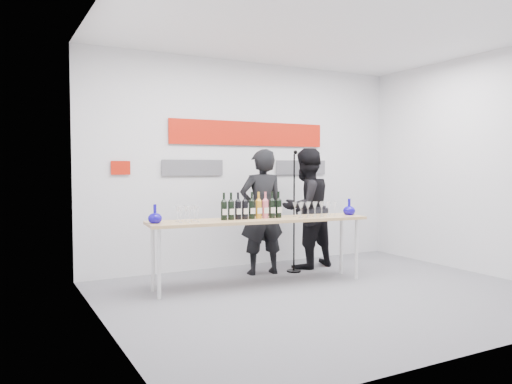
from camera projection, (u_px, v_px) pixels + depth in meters
ground at (329, 295)px, 5.71m from camera, size 5.00×5.00×0.00m
back_wall at (249, 164)px, 7.40m from camera, size 5.00×0.04×3.00m
signage at (247, 143)px, 7.33m from camera, size 3.38×0.02×0.79m
tasting_table at (260, 224)px, 6.14m from camera, size 2.80×0.83×0.83m
wine_bottles at (252, 205)px, 6.10m from camera, size 0.80×0.16×0.33m
decanter_left at (155, 214)px, 5.65m from camera, size 0.16×0.16×0.21m
decanter_right at (349, 207)px, 6.62m from camera, size 0.16×0.16×0.21m
glasses_left at (188, 214)px, 5.79m from camera, size 0.28×0.24×0.18m
glasses_right at (315, 209)px, 6.42m from camera, size 0.58×0.27×0.18m
presenter_left at (262, 212)px, 6.77m from camera, size 0.67×0.48×1.70m
presenter_right at (306, 208)px, 7.20m from camera, size 0.95×0.81×1.73m
mic_stand at (294, 235)px, 6.91m from camera, size 0.20×0.20×1.69m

